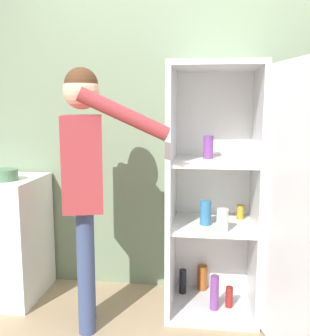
{
  "coord_description": "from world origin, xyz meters",
  "views": [
    {
      "loc": [
        0.13,
        -2.03,
        1.43
      ],
      "look_at": [
        -0.22,
        0.64,
        1.01
      ],
      "focal_mm": 42.0,
      "sensor_mm": 36.0,
      "label": 1
    }
  ],
  "objects": [
    {
      "name": "refrigerator",
      "position": [
        0.28,
        0.55,
        0.84
      ],
      "size": [
        0.82,
        1.17,
        1.71
      ],
      "color": "silver",
      "rests_on": "ground_plane"
    },
    {
      "name": "wall_back",
      "position": [
        0.0,
        0.98,
        1.27
      ],
      "size": [
        7.0,
        0.06,
        2.55
      ],
      "color": "gray",
      "rests_on": "ground_plane"
    },
    {
      "name": "person",
      "position": [
        -0.62,
        0.31,
        1.06
      ],
      "size": [
        0.73,
        0.54,
        1.67
      ],
      "color": "#384770",
      "rests_on": "ground_plane"
    },
    {
      "name": "bowl",
      "position": [
        -1.29,
        0.56,
        0.95
      ],
      "size": [
        0.19,
        0.19,
        0.08
      ],
      "color": "#517F5B",
      "rests_on": "counter"
    }
  ]
}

